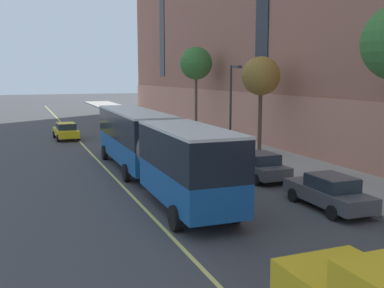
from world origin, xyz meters
name	(u,v)px	position (x,y,z in m)	size (l,w,h in m)	color
ground_plane	(192,199)	(0.00, 0.00, 0.00)	(260.00, 260.00, 0.00)	#424244
sidewalk	(309,171)	(8.94, 3.00, 0.07)	(5.35, 160.00, 0.15)	#ADA89E
city_bus	(151,144)	(-0.90, 3.95, 2.16)	(3.01, 19.12, 3.73)	#19569E
parked_car_champagne_0	(156,127)	(5.18, 23.32, 0.78)	(1.95, 4.49, 1.56)	#BCAD89
parked_car_green_1	(215,149)	(5.15, 8.86, 0.78)	(2.06, 4.51, 1.56)	#23603D
parked_car_darkgray_2	(259,166)	(5.08, 2.45, 0.78)	(2.05, 4.32, 1.56)	#4C4C51
parked_car_darkgray_5	(329,192)	(5.07, -3.78, 0.78)	(1.98, 4.78, 1.56)	#4C4C51
parked_car_white_6	(132,119)	(5.09, 32.92, 0.78)	(2.12, 4.36, 1.56)	silver
taxi_cab	(66,131)	(-3.56, 23.38, 0.78)	(2.14, 4.78, 1.56)	yellow
street_tree_far_uptown	(261,77)	(9.12, 9.51, 5.82)	(2.85, 2.85, 7.16)	brown
street_tree_far_downtown	(196,64)	(9.12, 22.37, 7.06)	(3.23, 3.23, 8.57)	brown
street_lamp	(232,100)	(6.86, 9.64, 4.16)	(0.36, 1.48, 6.50)	#2D2D30
fire_hydrant	(170,129)	(6.76, 23.76, 0.49)	(0.42, 0.24, 0.72)	red
lane_centerline	(125,189)	(-2.60, 3.00, 0.00)	(0.16, 140.00, 0.01)	#E0D66B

